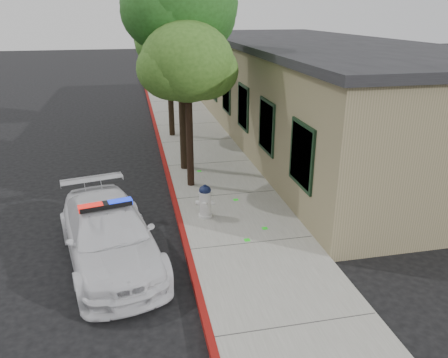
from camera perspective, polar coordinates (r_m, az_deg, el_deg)
ground at (r=10.41m, az=-5.11°, el=-9.97°), size 120.00×120.00×0.00m
sidewalk at (r=13.24m, az=0.12°, el=-2.36°), size 3.20×60.00×0.15m
red_curb at (r=13.03m, az=-6.52°, el=-2.89°), size 0.14×60.00×0.16m
clapboard_building at (r=19.70m, az=11.23°, el=11.38°), size 7.30×20.89×4.24m
police_car at (r=10.18m, az=-14.91°, el=-7.07°), size 2.81×4.93×1.47m
fire_hydrant at (r=11.68m, az=-2.50°, el=-2.89°), size 0.53×0.46×0.92m
street_tree_near at (r=13.06m, az=-4.80°, el=14.61°), size 3.01×2.73×5.01m
street_tree_mid at (r=14.65m, az=-5.83°, el=21.35°), size 3.72×3.75×7.00m
street_tree_far at (r=19.08m, az=-7.24°, el=17.44°), size 2.94×2.84×5.33m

